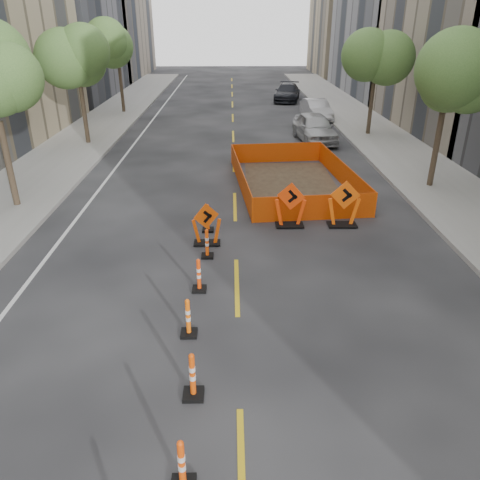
{
  "coord_description": "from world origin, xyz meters",
  "views": [
    {
      "loc": [
        -0.12,
        -7.04,
        6.61
      ],
      "look_at": [
        0.1,
        4.59,
        1.1
      ],
      "focal_mm": 35.0,
      "sensor_mm": 36.0,
      "label": 1
    }
  ],
  "objects_px": {
    "parked_car_near": "(315,127)",
    "channelizer_1": "(182,465)",
    "chevron_sign_center": "(291,205)",
    "parked_car_far": "(287,92)",
    "channelizer_5": "(207,243)",
    "channelizer_3": "(188,317)",
    "channelizer_4": "(199,275)",
    "chevron_sign_left": "(207,224)",
    "channelizer_2": "(192,375)",
    "channelizer_6": "(208,218)",
    "parked_car_mid": "(316,110)",
    "chevron_sign_right": "(344,204)"
  },
  "relations": [
    {
      "from": "parked_car_near",
      "to": "channelizer_1",
      "type": "bearing_deg",
      "value": -109.65
    },
    {
      "from": "channelizer_4",
      "to": "channelizer_5",
      "type": "relative_size",
      "value": 1.02
    },
    {
      "from": "chevron_sign_right",
      "to": "channelizer_4",
      "type": "bearing_deg",
      "value": -132.14
    },
    {
      "from": "chevron_sign_center",
      "to": "parked_car_mid",
      "type": "bearing_deg",
      "value": 97.31
    },
    {
      "from": "parked_car_mid",
      "to": "parked_car_far",
      "type": "height_order",
      "value": "parked_car_far"
    },
    {
      "from": "channelizer_3",
      "to": "parked_car_mid",
      "type": "height_order",
      "value": "parked_car_mid"
    },
    {
      "from": "channelizer_2",
      "to": "parked_car_far",
      "type": "xyz_separation_m",
      "value": [
        5.77,
        35.96,
        0.22
      ]
    },
    {
      "from": "channelizer_4",
      "to": "chevron_sign_left",
      "type": "distance_m",
      "value": 2.88
    },
    {
      "from": "channelizer_2",
      "to": "parked_car_far",
      "type": "bearing_deg",
      "value": 80.89
    },
    {
      "from": "channelizer_5",
      "to": "chevron_sign_right",
      "type": "distance_m",
      "value": 5.19
    },
    {
      "from": "channelizer_4",
      "to": "parked_car_mid",
      "type": "height_order",
      "value": "parked_car_mid"
    },
    {
      "from": "channelizer_5",
      "to": "chevron_sign_center",
      "type": "distance_m",
      "value": 3.63
    },
    {
      "from": "channelizer_5",
      "to": "parked_car_near",
      "type": "relative_size",
      "value": 0.19
    },
    {
      "from": "chevron_sign_left",
      "to": "chevron_sign_center",
      "type": "height_order",
      "value": "chevron_sign_center"
    },
    {
      "from": "channelizer_4",
      "to": "channelizer_6",
      "type": "distance_m",
      "value": 3.9
    },
    {
      "from": "channelizer_3",
      "to": "channelizer_4",
      "type": "xyz_separation_m",
      "value": [
        0.12,
        1.95,
        -0.01
      ]
    },
    {
      "from": "chevron_sign_center",
      "to": "channelizer_5",
      "type": "bearing_deg",
      "value": -121.18
    },
    {
      "from": "channelizer_1",
      "to": "chevron_sign_center",
      "type": "xyz_separation_m",
      "value": [
        2.82,
        10.1,
        0.31
      ]
    },
    {
      "from": "channelizer_1",
      "to": "channelizer_4",
      "type": "distance_m",
      "value": 5.86
    },
    {
      "from": "chevron_sign_center",
      "to": "parked_car_far",
      "type": "height_order",
      "value": "chevron_sign_center"
    },
    {
      "from": "channelizer_5",
      "to": "parked_car_far",
      "type": "xyz_separation_m",
      "value": [
        5.76,
        30.1,
        0.26
      ]
    },
    {
      "from": "channelizer_3",
      "to": "channelizer_5",
      "type": "height_order",
      "value": "channelizer_3"
    },
    {
      "from": "parked_car_near",
      "to": "channelizer_5",
      "type": "bearing_deg",
      "value": -116.41
    },
    {
      "from": "channelizer_1",
      "to": "channelizer_6",
      "type": "relative_size",
      "value": 1.01
    },
    {
      "from": "channelizer_1",
      "to": "parked_car_mid",
      "type": "xyz_separation_m",
      "value": [
        6.94,
        29.38,
        0.2
      ]
    },
    {
      "from": "channelizer_4",
      "to": "chevron_sign_right",
      "type": "height_order",
      "value": "chevron_sign_right"
    },
    {
      "from": "channelizer_6",
      "to": "chevron_sign_center",
      "type": "height_order",
      "value": "chevron_sign_center"
    },
    {
      "from": "channelizer_6",
      "to": "parked_car_near",
      "type": "distance_m",
      "value": 14.18
    },
    {
      "from": "chevron_sign_left",
      "to": "channelizer_1",
      "type": "bearing_deg",
      "value": -114.27
    },
    {
      "from": "channelizer_4",
      "to": "parked_car_near",
      "type": "bearing_deg",
      "value": 70.96
    },
    {
      "from": "channelizer_3",
      "to": "chevron_sign_right",
      "type": "distance_m",
      "value": 7.9
    },
    {
      "from": "chevron_sign_left",
      "to": "parked_car_far",
      "type": "distance_m",
      "value": 29.76
    },
    {
      "from": "chevron_sign_left",
      "to": "chevron_sign_center",
      "type": "distance_m",
      "value": 3.16
    },
    {
      "from": "channelizer_1",
      "to": "channelizer_6",
      "type": "distance_m",
      "value": 9.76
    },
    {
      "from": "channelizer_4",
      "to": "channelizer_5",
      "type": "bearing_deg",
      "value": 86.23
    },
    {
      "from": "channelizer_6",
      "to": "chevron_sign_center",
      "type": "bearing_deg",
      "value": 6.83
    },
    {
      "from": "channelizer_4",
      "to": "chevron_sign_left",
      "type": "height_order",
      "value": "chevron_sign_left"
    },
    {
      "from": "channelizer_3",
      "to": "chevron_sign_left",
      "type": "bearing_deg",
      "value": 87.58
    },
    {
      "from": "channelizer_4",
      "to": "parked_car_near",
      "type": "xyz_separation_m",
      "value": [
        5.82,
        16.86,
        0.34
      ]
    },
    {
      "from": "channelizer_4",
      "to": "chevron_sign_right",
      "type": "distance_m",
      "value": 6.39
    },
    {
      "from": "channelizer_5",
      "to": "channelizer_3",
      "type": "bearing_deg",
      "value": -93.7
    },
    {
      "from": "chevron_sign_left",
      "to": "channelizer_3",
      "type": "bearing_deg",
      "value": -116.82
    },
    {
      "from": "channelizer_5",
      "to": "parked_car_near",
      "type": "xyz_separation_m",
      "value": [
        5.69,
        14.91,
        0.35
      ]
    },
    {
      "from": "channelizer_5",
      "to": "channelizer_6",
      "type": "xyz_separation_m",
      "value": [
        -0.06,
        1.95,
        0.03
      ]
    },
    {
      "from": "channelizer_5",
      "to": "parked_car_far",
      "type": "distance_m",
      "value": 30.65
    },
    {
      "from": "chevron_sign_center",
      "to": "channelizer_3",
      "type": "bearing_deg",
      "value": -96.76
    },
    {
      "from": "channelizer_1",
      "to": "parked_car_near",
      "type": "distance_m",
      "value": 23.43
    },
    {
      "from": "channelizer_1",
      "to": "channelizer_4",
      "type": "height_order",
      "value": "channelizer_1"
    },
    {
      "from": "channelizer_3",
      "to": "parked_car_near",
      "type": "xyz_separation_m",
      "value": [
        5.94,
        18.81,
        0.34
      ]
    },
    {
      "from": "parked_car_mid",
      "to": "channelizer_6",
      "type": "bearing_deg",
      "value": -115.46
    }
  ]
}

